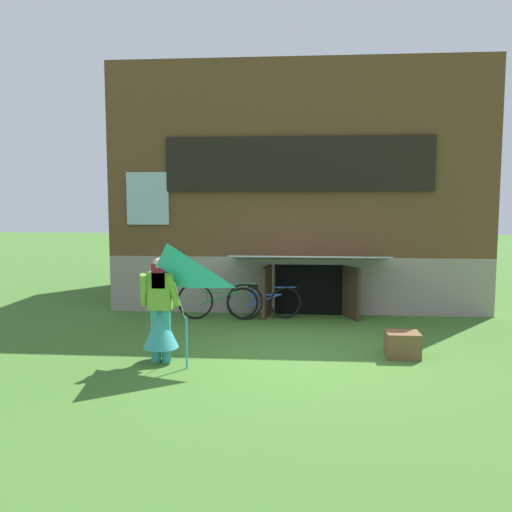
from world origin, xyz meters
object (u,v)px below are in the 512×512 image
(bicycle_blue, at_px, (264,302))
(bicycle_green, at_px, (220,301))
(person, at_px, (161,318))
(wooden_crate, at_px, (402,345))
(kite, at_px, (168,278))

(bicycle_blue, distance_m, bicycle_green, 0.89)
(person, height_order, bicycle_blue, person)
(bicycle_green, bearing_deg, wooden_crate, -37.61)
(person, height_order, bicycle_green, person)
(kite, height_order, wooden_crate, kite)
(bicycle_blue, relative_size, bicycle_green, 0.86)
(person, relative_size, bicycle_green, 0.89)
(wooden_crate, bearing_deg, person, -171.83)
(person, xyz_separation_m, wooden_crate, (3.63, 0.52, -0.46))
(person, xyz_separation_m, kite, (0.26, -0.56, 0.69))
(bicycle_blue, distance_m, wooden_crate, 3.42)
(person, relative_size, bicycle_blue, 1.04)
(bicycle_green, xyz_separation_m, wooden_crate, (3.17, -2.39, -0.19))
(person, bearing_deg, bicycle_blue, 68.00)
(kite, relative_size, bicycle_green, 0.98)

